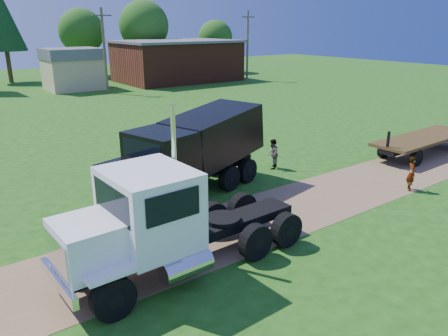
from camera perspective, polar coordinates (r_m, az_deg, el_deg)
ground at (r=18.81m, az=9.26°, el=-4.99°), size 140.00×140.00×0.00m
dirt_track at (r=18.81m, az=9.26°, el=-4.97°), size 120.00×4.20×0.01m
white_semi_tractor at (r=13.21m, az=-9.14°, el=-7.20°), size 8.45×3.13×5.07m
black_dump_truck at (r=19.41m, az=-4.33°, el=2.37°), size 8.78×4.66×3.73m
orange_pickup at (r=28.59m, az=-2.51°, el=5.03°), size 6.27×4.23×1.59m
flatbed_trailer at (r=28.21m, az=24.53°, el=3.25°), size 7.59×2.42×1.93m
spectator_a at (r=21.85m, az=23.31°, el=-0.68°), size 0.70×0.69×1.62m
spectator_b at (r=23.26m, az=6.35°, el=1.82°), size 0.99×0.96×1.60m
brick_building at (r=60.42m, az=-6.12°, el=13.77°), size 15.40×10.40×5.30m
tan_shed at (r=54.72m, az=-19.12°, el=12.18°), size 6.20×5.40×4.70m
utility_poles at (r=50.52m, az=-15.36°, el=14.70°), size 42.20×0.28×9.00m
tree_row at (r=62.90m, az=-23.84°, el=16.21°), size 56.12×14.52×11.67m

